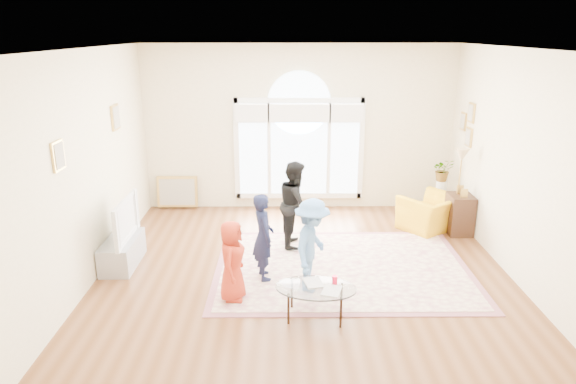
{
  "coord_description": "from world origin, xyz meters",
  "views": [
    {
      "loc": [
        -0.28,
        -6.86,
        3.43
      ],
      "look_at": [
        -0.23,
        0.3,
        1.16
      ],
      "focal_mm": 32.0,
      "sensor_mm": 36.0,
      "label": 1
    }
  ],
  "objects_px": {
    "area_rug": "(342,267)",
    "tv_console": "(122,252)",
    "television": "(120,220)",
    "armchair": "(430,213)",
    "coffee_table": "(316,289)"
  },
  "relations": [
    {
      "from": "area_rug",
      "to": "tv_console",
      "type": "bearing_deg",
      "value": 177.57
    },
    {
      "from": "tv_console",
      "to": "television",
      "type": "distance_m",
      "value": 0.53
    },
    {
      "from": "television",
      "to": "armchair",
      "type": "height_order",
      "value": "television"
    },
    {
      "from": "tv_console",
      "to": "armchair",
      "type": "bearing_deg",
      "value": 15.8
    },
    {
      "from": "tv_console",
      "to": "armchair",
      "type": "relative_size",
      "value": 1.04
    },
    {
      "from": "area_rug",
      "to": "armchair",
      "type": "xyz_separation_m",
      "value": [
        1.74,
        1.58,
        0.3
      ]
    },
    {
      "from": "tv_console",
      "to": "television",
      "type": "bearing_deg",
      "value": -0.0
    },
    {
      "from": "area_rug",
      "to": "coffee_table",
      "type": "relative_size",
      "value": 3.38
    },
    {
      "from": "tv_console",
      "to": "armchair",
      "type": "distance_m",
      "value": 5.27
    },
    {
      "from": "area_rug",
      "to": "television",
      "type": "distance_m",
      "value": 3.41
    },
    {
      "from": "coffee_table",
      "to": "armchair",
      "type": "bearing_deg",
      "value": 60.44
    },
    {
      "from": "area_rug",
      "to": "tv_console",
      "type": "distance_m",
      "value": 3.34
    },
    {
      "from": "tv_console",
      "to": "coffee_table",
      "type": "bearing_deg",
      "value": -28.29
    },
    {
      "from": "area_rug",
      "to": "television",
      "type": "xyz_separation_m",
      "value": [
        -3.33,
        0.14,
        0.73
      ]
    },
    {
      "from": "television",
      "to": "armchair",
      "type": "bearing_deg",
      "value": 15.82
    }
  ]
}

